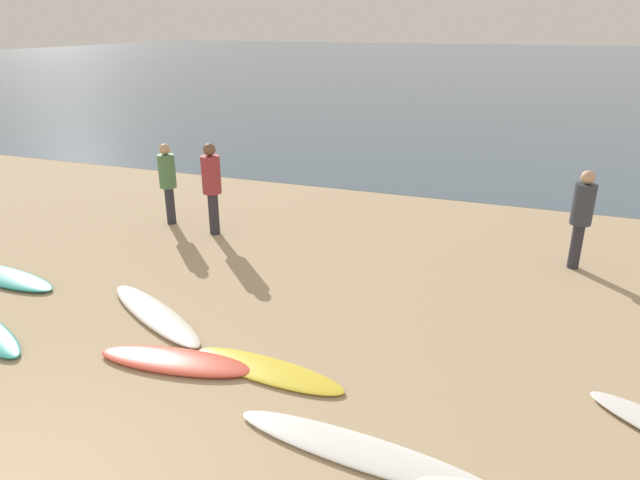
% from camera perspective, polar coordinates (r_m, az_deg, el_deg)
% --- Properties ---
extents(ground_plane, '(120.00, 120.00, 0.20)m').
position_cam_1_polar(ground_plane, '(13.31, 2.56, 3.72)').
color(ground_plane, tan).
rests_on(ground_plane, ground).
extents(ocean_water, '(140.00, 100.00, 0.01)m').
position_cam_1_polar(ocean_water, '(63.11, 17.50, 16.70)').
color(ocean_water, '#475B6B').
rests_on(ocean_water, ground).
extents(surfboard_1, '(2.34, 0.85, 0.09)m').
position_cam_1_polar(surfboard_1, '(10.49, -29.34, -3.18)').
color(surfboard_1, teal).
rests_on(surfboard_1, ground).
extents(surfboard_3, '(2.32, 1.55, 0.09)m').
position_cam_1_polar(surfboard_3, '(8.35, -16.29, -7.13)').
color(surfboard_3, silver).
rests_on(surfboard_3, ground).
extents(surfboard_4, '(2.03, 0.79, 0.09)m').
position_cam_1_polar(surfboard_4, '(7.22, -14.30, -11.70)').
color(surfboard_4, '#D84C38').
rests_on(surfboard_4, ground).
extents(surfboard_5, '(2.03, 0.72, 0.07)m').
position_cam_1_polar(surfboard_5, '(6.89, -5.29, -12.90)').
color(surfboard_5, yellow).
rests_on(surfboard_5, ground).
extents(surfboard_6, '(2.71, 0.72, 0.07)m').
position_cam_1_polar(surfboard_6, '(5.80, 4.27, -20.48)').
color(surfboard_6, white).
rests_on(surfboard_6, ground).
extents(person_0, '(0.34, 0.34, 1.68)m').
position_cam_1_polar(person_0, '(10.16, 24.86, 2.59)').
color(person_0, '#2D2D38').
rests_on(person_0, ground).
extents(person_1, '(0.36, 0.36, 1.78)m').
position_cam_1_polar(person_1, '(10.97, -10.86, 5.79)').
color(person_1, '#2D2D38').
rests_on(person_1, ground).
extents(person_2, '(0.33, 0.33, 1.65)m').
position_cam_1_polar(person_2, '(11.77, -15.09, 6.11)').
color(person_2, '#2D2D38').
rests_on(person_2, ground).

